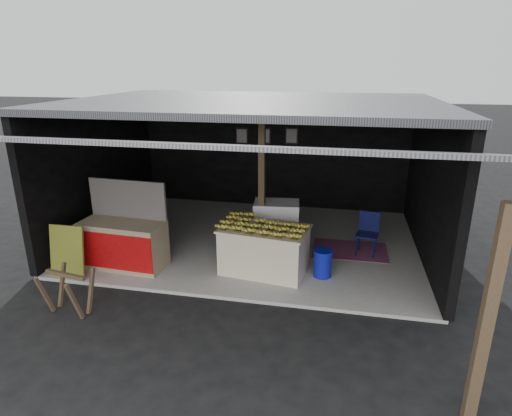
% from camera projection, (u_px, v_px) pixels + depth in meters
% --- Properties ---
extents(ground, '(80.00, 80.00, 0.00)m').
position_uv_depth(ground, '(222.00, 300.00, 7.03)').
color(ground, black).
rests_on(ground, ground).
extents(concrete_slab, '(7.00, 5.00, 0.06)m').
position_uv_depth(concrete_slab, '(253.00, 240.00, 9.34)').
color(concrete_slab, gray).
rests_on(concrete_slab, ground).
extents(shophouse, '(7.40, 7.29, 3.02)m').
position_uv_depth(shophouse, '(256.00, 143.00, 8.97)').
color(shophouse, black).
rests_on(shophouse, ground).
extents(banana_table, '(1.66, 1.15, 0.85)m').
position_uv_depth(banana_table, '(264.00, 249.00, 7.75)').
color(banana_table, silver).
rests_on(banana_table, concrete_slab).
extents(banana_pile, '(1.53, 1.04, 0.17)m').
position_uv_depth(banana_pile, '(264.00, 223.00, 7.59)').
color(banana_pile, gold).
rests_on(banana_pile, banana_table).
extents(white_crate, '(0.96, 0.70, 1.00)m').
position_uv_depth(white_crate, '(276.00, 226.00, 8.71)').
color(white_crate, white).
rests_on(white_crate, concrete_slab).
extents(neighbor_stall, '(1.59, 0.80, 1.60)m').
position_uv_depth(neighbor_stall, '(123.00, 242.00, 7.95)').
color(neighbor_stall, '#998466').
rests_on(neighbor_stall, concrete_slab).
extents(green_signboard, '(0.64, 0.20, 0.95)m').
position_uv_depth(green_signboard, '(67.00, 252.00, 7.53)').
color(green_signboard, black).
rests_on(green_signboard, concrete_slab).
extents(sawhorse, '(0.72, 0.70, 0.69)m').
position_uv_depth(sawhorse, '(67.00, 288.00, 6.51)').
color(sawhorse, '#4F3B27').
rests_on(sawhorse, ground).
extents(water_barrel, '(0.32, 0.32, 0.47)m').
position_uv_depth(water_barrel, '(323.00, 264.00, 7.62)').
color(water_barrel, '#0D1594').
rests_on(water_barrel, concrete_slab).
extents(plastic_chair, '(0.48, 0.48, 0.86)m').
position_uv_depth(plastic_chair, '(368.00, 230.00, 8.48)').
color(plastic_chair, '#0A0D37').
rests_on(plastic_chair, concrete_slab).
extents(magenta_rug, '(1.51, 1.01, 0.01)m').
position_uv_depth(magenta_rug, '(350.00, 250.00, 8.76)').
color(magenta_rug, maroon).
rests_on(magenta_rug, concrete_slab).
extents(picture_frames, '(1.62, 0.04, 0.46)m').
position_uv_depth(picture_frames, '(266.00, 136.00, 10.99)').
color(picture_frames, black).
rests_on(picture_frames, shophouse).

